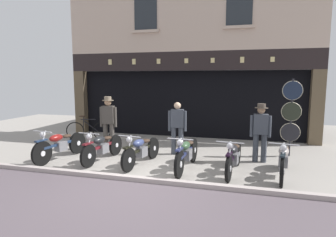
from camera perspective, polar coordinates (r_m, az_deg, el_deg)
name	(u,v)px	position (r m, az deg, el deg)	size (l,w,h in m)	color
ground	(119,202)	(5.82, -9.66, -15.84)	(21.62, 22.00, 0.18)	gray
shop_facade	(195,91)	(13.01, 5.31, 5.36)	(9.92, 4.42, 6.44)	black
motorcycle_far_left	(60,145)	(8.82, -20.40, -4.82)	(0.62, 2.02, 0.92)	black
motorcycle_left	(102,146)	(8.32, -12.78, -5.38)	(0.62, 1.95, 0.90)	black
motorcycle_center_left	(141,150)	(7.79, -5.29, -6.13)	(0.62, 1.94, 0.90)	black
motorcycle_center	(187,153)	(7.39, 3.71, -6.74)	(0.62, 2.08, 0.93)	black
motorcycle_center_right	(234,156)	(7.27, 12.75, -7.29)	(0.62, 1.98, 0.90)	black
motorcycle_right	(283,159)	(7.32, 21.73, -7.40)	(0.62, 2.02, 0.93)	black
salesman_left	(108,120)	(9.58, -11.64, -0.27)	(0.55, 0.37, 1.72)	#47423D
shopkeeper_center	(177,126)	(8.76, 1.84, -1.42)	(0.56, 0.27, 1.59)	#3D424C
salesman_right	(260,130)	(8.32, 17.70, -2.15)	(0.56, 0.35, 1.62)	#3D424C
tyre_sign_pole	(291,112)	(9.20, 23.06, 1.11)	(0.56, 0.06, 2.29)	#232328
advert_board_near	(130,92)	(12.17, -7.48, 5.15)	(0.81, 0.03, 1.05)	silver
advert_board_far	(108,91)	(12.60, -11.74, 5.34)	(0.77, 0.03, 0.99)	silver
leaning_bicycle	(88,130)	(11.42, -15.40, -2.15)	(1.62, 0.65, 0.93)	black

